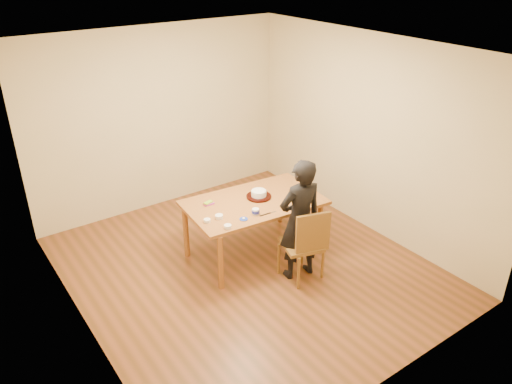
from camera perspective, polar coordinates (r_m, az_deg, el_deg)
room_shell at (r=5.98m, az=-2.99°, el=3.61°), size 4.00×4.50×2.70m
dining_table at (r=6.32m, az=-0.26°, el=-1.21°), size 1.79×1.16×0.04m
dining_chair at (r=6.02m, az=5.20°, el=-5.99°), size 0.55×0.55×0.04m
cake_plate at (r=6.40m, az=0.32°, el=-0.51°), size 0.32×0.32×0.02m
cake at (r=6.38m, az=0.32°, el=-0.17°), size 0.20×0.20×0.06m
frosting_dome at (r=6.36m, az=0.32°, el=0.19°), size 0.19×0.19×0.03m
frosting_tub at (r=5.99m, az=-0.05°, el=-2.26°), size 0.08×0.08×0.08m
frosting_lid at (r=5.90m, az=-1.42°, el=-3.11°), size 0.10×0.10×0.01m
frosting_dollop at (r=5.90m, az=-1.42°, el=-3.00°), size 0.04×0.04×0.02m
ramekin_green at (r=5.73m, az=-3.25°, el=-3.96°), size 0.09×0.09×0.04m
ramekin_yellow at (r=5.93m, az=-4.24°, el=-2.83°), size 0.09×0.09×0.04m
ramekin_multi at (r=5.87m, az=-5.61°, el=-3.27°), size 0.08×0.08×0.04m
candy_box_pink at (r=6.26m, az=-5.40°, el=-1.35°), size 0.13×0.07×0.02m
candy_box_green at (r=6.25m, az=-5.46°, el=-1.20°), size 0.12×0.08×0.02m
spatula at (r=6.00m, az=1.08°, el=-2.57°), size 0.16×0.03×0.01m
person at (r=5.88m, az=5.05°, el=-3.21°), size 0.60×0.44×1.53m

